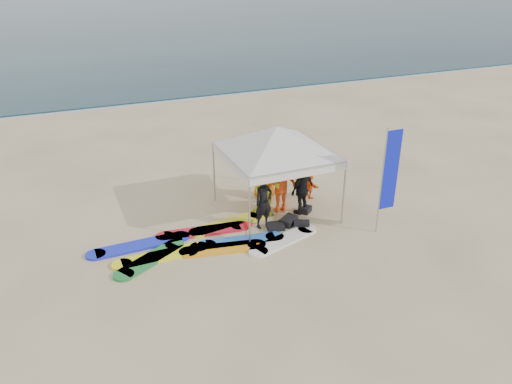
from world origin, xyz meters
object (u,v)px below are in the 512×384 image
at_px(person_orange_a, 280,183).
at_px(canopy_tent, 277,127).
at_px(person_black_a, 264,202).
at_px(feather_flag, 390,172).
at_px(person_yellow, 265,187).
at_px(person_black_b, 302,189).
at_px(marker_pennant, 250,225).
at_px(surfboard_spread, 203,242).
at_px(person_orange_b, 264,171).
at_px(person_seated, 310,185).

relative_size(person_orange_a, canopy_tent, 0.45).
bearing_deg(person_black_a, feather_flag, -37.38).
bearing_deg(person_black_a, canopy_tent, 34.13).
relative_size(person_yellow, person_black_b, 1.14).
bearing_deg(marker_pennant, person_orange_a, 40.48).
bearing_deg(surfboard_spread, person_orange_b, 36.47).
height_order(person_yellow, marker_pennant, person_yellow).
relative_size(person_black_b, feather_flag, 0.51).
height_order(person_black_a, person_black_b, person_black_b).
bearing_deg(surfboard_spread, person_yellow, 21.53).
bearing_deg(feather_flag, canopy_tent, 136.03).
bearing_deg(feather_flag, person_yellow, 140.90).
xyz_separation_m(person_orange_a, person_seated, (1.34, 0.48, -0.50)).
bearing_deg(person_yellow, feather_flag, -2.39).
distance_m(person_black_a, surfboard_spread, 2.14).
bearing_deg(person_yellow, canopy_tent, 45.62).
distance_m(person_black_a, person_black_b, 1.50).
relative_size(person_seated, surfboard_spread, 0.15).
bearing_deg(marker_pennant, person_yellow, 50.50).
relative_size(person_black_b, person_orange_b, 0.86).
bearing_deg(person_black_a, marker_pennant, -149.78).
relative_size(person_black_b, canopy_tent, 0.38).
distance_m(person_orange_a, canopy_tent, 1.85).
height_order(person_yellow, person_orange_a, person_orange_a).
bearing_deg(person_orange_a, canopy_tent, 6.95).
height_order(person_black_b, person_seated, person_black_b).
bearing_deg(person_orange_a, marker_pennant, 40.48).
bearing_deg(canopy_tent, person_orange_b, 84.91).
bearing_deg(marker_pennant, canopy_tent, 43.01).
distance_m(person_yellow, person_orange_a, 0.54).
distance_m(person_orange_b, marker_pennant, 2.91).
xyz_separation_m(person_seated, marker_pennant, (-2.92, -1.83, 0.04)).
xyz_separation_m(person_orange_a, feather_flag, (2.26, -2.35, 0.91)).
height_order(person_black_a, person_seated, person_black_a).
height_order(person_orange_a, person_seated, person_orange_a).
distance_m(person_black_a, canopy_tent, 2.25).
relative_size(person_orange_a, person_orange_b, 1.01).
height_order(person_seated, marker_pennant, person_seated).
relative_size(person_yellow, person_seated, 2.03).
bearing_deg(person_orange_a, feather_flag, 133.89).
xyz_separation_m(person_black_a, person_black_b, (1.46, 0.33, 0.01)).
height_order(person_orange_a, person_orange_b, person_orange_a).
xyz_separation_m(person_yellow, person_orange_b, (0.48, 1.16, 0.02)).
relative_size(person_orange_a, surfboard_spread, 0.32).
xyz_separation_m(person_seated, feather_flag, (0.92, -2.83, 1.42)).
bearing_deg(surfboard_spread, marker_pennant, -15.13).
distance_m(person_orange_a, person_black_b, 0.72).
height_order(person_orange_b, marker_pennant, person_orange_b).
relative_size(person_orange_a, person_seated, 2.09).
bearing_deg(person_black_b, feather_flag, 109.26).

